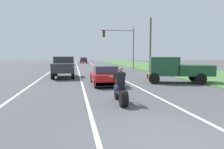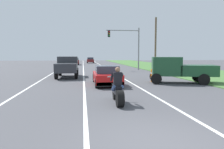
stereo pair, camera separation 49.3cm
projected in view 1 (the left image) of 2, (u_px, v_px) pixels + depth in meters
ground_plane at (171, 141)px, 5.36m from camera, size 160.00×160.00×0.00m
lane_stripe_left_solid at (47, 74)px, 24.05m from camera, size 0.14×120.00×0.01m
lane_stripe_right_solid at (110, 73)px, 25.28m from camera, size 0.14×120.00×0.01m
lane_stripe_centre_dashed at (79, 74)px, 24.67m from camera, size 0.14×120.00×0.01m
grass_verge_right at (190, 72)px, 27.02m from camera, size 10.00×120.00×0.06m
motorcycle_with_rider at (121, 90)px, 9.44m from camera, size 0.70×2.21×1.62m
sports_car_red at (105, 76)px, 15.55m from camera, size 1.84×4.30×1.37m
pickup_truck_left_lane_dark_grey at (64, 66)px, 20.63m from camera, size 2.02×4.80×1.98m
pickup_truck_right_shoulder_dark_green at (176, 68)px, 16.60m from camera, size 5.14×3.14×1.98m
traffic_light_mast_near at (123, 42)px, 30.84m from camera, size 4.80×0.34×6.00m
utility_pole_roadside at (150, 45)px, 28.69m from camera, size 0.24×0.24×7.04m
construction_barrel_nearest at (152, 75)px, 17.38m from camera, size 0.58×0.58×1.00m
distant_car_far_ahead at (68, 61)px, 46.36m from camera, size 1.80×4.00×1.50m
distant_car_further_ahead at (84, 60)px, 56.93m from camera, size 1.80×4.00×1.50m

